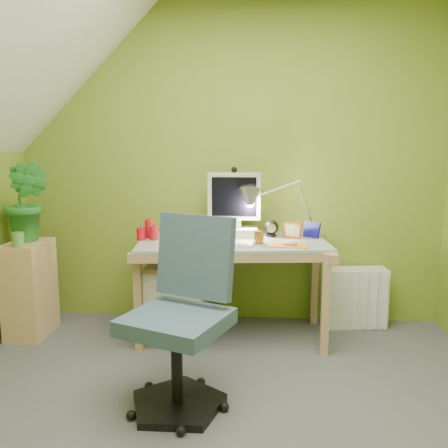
# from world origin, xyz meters

# --- Properties ---
(floor) EXTENTS (3.20, 3.20, 0.01)m
(floor) POSITION_xyz_m (0.00, 0.00, -0.01)
(floor) COLOR #505055
(floor) RESTS_ON ground
(wall_back) EXTENTS (3.20, 0.01, 2.40)m
(wall_back) POSITION_xyz_m (0.00, 1.60, 1.20)
(wall_back) COLOR olive
(wall_back) RESTS_ON floor
(wall_front) EXTENTS (3.20, 0.01, 2.40)m
(wall_front) POSITION_xyz_m (0.00, -1.60, 1.20)
(wall_front) COLOR olive
(wall_front) RESTS_ON floor
(desk) EXTENTS (1.35, 0.77, 0.70)m
(desk) POSITION_xyz_m (0.05, 1.23, 0.35)
(desk) COLOR tan
(desk) RESTS_ON floor
(monitor) EXTENTS (0.41, 0.24, 0.56)m
(monitor) POSITION_xyz_m (0.05, 1.41, 0.97)
(monitor) COLOR beige
(monitor) RESTS_ON desk
(speaker_left) EXTENTS (0.10, 0.10, 0.11)m
(speaker_left) POSITION_xyz_m (-0.22, 1.39, 0.75)
(speaker_left) COLOR black
(speaker_left) RESTS_ON desk
(speaker_right) EXTENTS (0.10, 0.10, 0.12)m
(speaker_right) POSITION_xyz_m (0.32, 1.39, 0.76)
(speaker_right) COLOR black
(speaker_right) RESTS_ON desk
(keyboard) EXTENTS (0.48, 0.23, 0.02)m
(keyboard) POSITION_xyz_m (-0.03, 1.09, 0.71)
(keyboard) COLOR white
(keyboard) RESTS_ON desk
(mousepad) EXTENTS (0.25, 0.19, 0.01)m
(mousepad) POSITION_xyz_m (0.43, 1.09, 0.70)
(mousepad) COLOR orange
(mousepad) RESTS_ON desk
(mouse) EXTENTS (0.11, 0.08, 0.04)m
(mouse) POSITION_xyz_m (0.43, 1.09, 0.71)
(mouse) COLOR silver
(mouse) RESTS_ON mousepad
(amber_tumbler) EXTENTS (0.07, 0.07, 0.08)m
(amber_tumbler) POSITION_xyz_m (0.23, 1.15, 0.74)
(amber_tumbler) COLOR brown
(amber_tumbler) RESTS_ON desk
(candle_cluster) EXTENTS (0.19, 0.17, 0.13)m
(candle_cluster) POSITION_xyz_m (-0.55, 1.24, 0.76)
(candle_cluster) COLOR red
(candle_cluster) RESTS_ON desk
(photo_frame_red) EXTENTS (0.13, 0.06, 0.11)m
(photo_frame_red) POSITION_xyz_m (0.47, 1.35, 0.75)
(photo_frame_red) COLOR #AE2F12
(photo_frame_red) RESTS_ON desk
(photo_frame_blue) EXTENTS (0.11, 0.10, 0.11)m
(photo_frame_blue) POSITION_xyz_m (0.61, 1.39, 0.75)
(photo_frame_blue) COLOR navy
(photo_frame_blue) RESTS_ON desk
(photo_frame_green) EXTENTS (0.13, 0.03, 0.11)m
(photo_frame_green) POSITION_xyz_m (-0.35, 1.37, 0.75)
(photo_frame_green) COLOR #AFD290
(photo_frame_green) RESTS_ON desk
(desk_lamp) EXTENTS (0.59, 0.36, 0.59)m
(desk_lamp) POSITION_xyz_m (0.50, 1.41, 0.99)
(desk_lamp) COLOR #ABAAAE
(desk_lamp) RESTS_ON desk
(side_ledge) EXTENTS (0.25, 0.39, 0.68)m
(side_ledge) POSITION_xyz_m (-1.40, 1.15, 0.34)
(side_ledge) COLOR tan
(side_ledge) RESTS_ON floor
(potted_plant) EXTENTS (0.34, 0.29, 0.56)m
(potted_plant) POSITION_xyz_m (-1.40, 1.20, 0.96)
(potted_plant) COLOR #297C2A
(potted_plant) RESTS_ON side_ledge
(green_cup) EXTENTS (0.08, 0.08, 0.10)m
(green_cup) POSITION_xyz_m (-1.38, 1.00, 0.73)
(green_cup) COLOR #56943D
(green_cup) RESTS_ON side_ledge
(task_chair) EXTENTS (0.70, 0.70, 0.97)m
(task_chair) POSITION_xyz_m (-0.19, 0.26, 0.49)
(task_chair) COLOR #3A4F60
(task_chair) RESTS_ON floor
(radiator) EXTENTS (0.46, 0.23, 0.44)m
(radiator) POSITION_xyz_m (0.96, 1.48, 0.22)
(radiator) COLOR silver
(radiator) RESTS_ON floor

